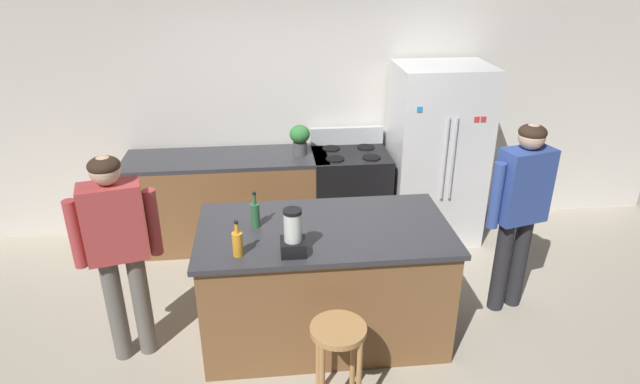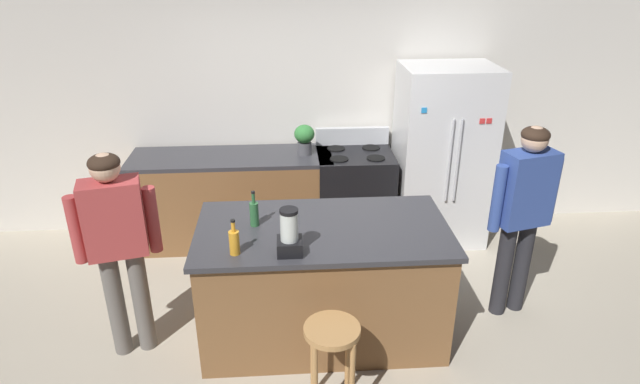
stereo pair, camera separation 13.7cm
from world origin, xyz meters
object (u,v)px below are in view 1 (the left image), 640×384
(refrigerator, at_px, (436,155))
(blender_appliance, at_px, (293,235))
(bottle_olive_oil, at_px, (255,214))
(stove_range, at_px, (350,195))
(bottle_soda, at_px, (238,243))
(person_by_sink_right, at_px, (521,202))
(person_by_island_left, at_px, (117,242))
(bar_stool, at_px, (338,346))
(kitchen_island, at_px, (324,281))
(potted_plant, at_px, (300,138))

(refrigerator, bearing_deg, blender_appliance, -130.40)
(bottle_olive_oil, bearing_deg, blender_appliance, -58.51)
(refrigerator, distance_m, stove_range, 0.97)
(stove_range, distance_m, bottle_soda, 2.20)
(person_by_sink_right, height_order, blender_appliance, person_by_sink_right)
(refrigerator, distance_m, bottle_olive_oil, 2.32)
(stove_range, distance_m, person_by_island_left, 2.54)
(bar_stool, bearing_deg, bottle_olive_oil, 120.56)
(bottle_soda, bearing_deg, person_by_sink_right, 13.03)
(stove_range, bearing_deg, bottle_soda, -119.71)
(stove_range, bearing_deg, kitchen_island, -106.14)
(stove_range, bearing_deg, blender_appliance, -110.28)
(kitchen_island, height_order, person_by_island_left, person_by_island_left)
(bar_stool, relative_size, blender_appliance, 2.02)
(bar_stool, xyz_separation_m, bottle_olive_oil, (-0.50, 0.85, 0.53))
(bar_stool, bearing_deg, bottle_soda, 143.68)
(kitchen_island, distance_m, stove_range, 1.59)
(potted_plant, distance_m, bottle_olive_oil, 1.54)
(bottle_olive_oil, bearing_deg, stove_range, 57.08)
(person_by_island_left, height_order, blender_appliance, person_by_island_left)
(blender_appliance, xyz_separation_m, bottle_soda, (-0.37, 0.01, -0.04))
(person_by_island_left, relative_size, blender_appliance, 4.91)
(bottle_olive_oil, bearing_deg, bar_stool, -59.44)
(kitchen_island, distance_m, blender_appliance, 0.74)
(blender_appliance, height_order, bottle_olive_oil, blender_appliance)
(person_by_sink_right, xyz_separation_m, bar_stool, (-1.58, -0.96, -0.47))
(person_by_island_left, bearing_deg, stove_range, 40.59)
(person_by_island_left, bearing_deg, person_by_sink_right, 5.23)
(kitchen_island, height_order, person_by_sink_right, person_by_sink_right)
(bottle_soda, bearing_deg, bottle_olive_oil, 73.82)
(person_by_island_left, xyz_separation_m, bar_stool, (1.45, -0.69, -0.46))
(kitchen_island, bearing_deg, refrigerator, 48.68)
(refrigerator, xyz_separation_m, stove_range, (-0.88, 0.02, -0.42))
(bar_stool, xyz_separation_m, blender_appliance, (-0.25, 0.44, 0.57))
(bar_stool, distance_m, blender_appliance, 0.76)
(kitchen_island, xyz_separation_m, refrigerator, (1.32, 1.50, 0.43))
(refrigerator, height_order, person_by_island_left, refrigerator)
(bar_stool, xyz_separation_m, potted_plant, (-0.07, 2.33, 0.61))
(person_by_sink_right, distance_m, potted_plant, 2.15)
(potted_plant, xyz_separation_m, bottle_soda, (-0.55, -1.88, -0.08))
(bottle_olive_oil, distance_m, bottle_soda, 0.41)
(stove_range, height_order, bottle_soda, bottle_soda)
(bar_stool, relative_size, potted_plant, 2.20)
(blender_appliance, distance_m, bottle_soda, 0.37)
(stove_range, relative_size, person_by_island_left, 0.70)
(potted_plant, distance_m, blender_appliance, 1.90)
(potted_plant, bearing_deg, stove_range, -2.90)
(kitchen_island, relative_size, bar_stool, 2.83)
(person_by_island_left, xyz_separation_m, person_by_sink_right, (3.03, 0.28, 0.02))
(refrigerator, distance_m, blender_appliance, 2.42)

